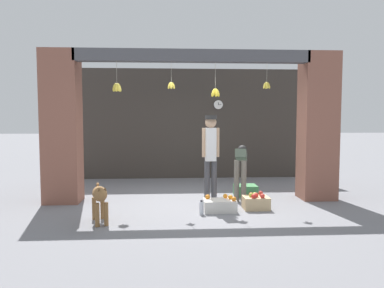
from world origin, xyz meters
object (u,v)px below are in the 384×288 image
at_px(produce_box_green, 246,190).
at_px(worker_stooping, 241,164).
at_px(shopkeeper, 211,151).
at_px(dog, 100,197).
at_px(wall_clock, 218,105).
at_px(water_bottle, 201,208).
at_px(fruit_crate_oranges, 220,205).
at_px(fruit_crate_apples, 256,202).

bearing_deg(produce_box_green, worker_stooping, -118.36).
height_order(shopkeeper, produce_box_green, shopkeeper).
distance_m(dog, wall_clock, 5.22).
bearing_deg(dog, produce_box_green, 107.36).
distance_m(produce_box_green, water_bottle, 1.85).
relative_size(worker_stooping, fruit_crate_oranges, 1.88).
height_order(produce_box_green, wall_clock, wall_clock).
bearing_deg(water_bottle, fruit_crate_apples, 17.23).
xyz_separation_m(fruit_crate_oranges, wall_clock, (0.45, 3.67, 1.93)).
height_order(fruit_crate_apples, wall_clock, wall_clock).
xyz_separation_m(fruit_crate_apples, wall_clock, (-0.25, 3.55, 1.91)).
xyz_separation_m(worker_stooping, fruit_crate_apples, (0.12, -0.86, -0.60)).
bearing_deg(water_bottle, dog, -165.77).
bearing_deg(fruit_crate_apples, produce_box_green, 87.80).
height_order(dog, worker_stooping, worker_stooping).
relative_size(dog, fruit_crate_apples, 1.74).
relative_size(dog, produce_box_green, 1.72).
bearing_deg(water_bottle, shopkeeper, 72.26).
distance_m(water_bottle, wall_clock, 4.40).
bearing_deg(fruit_crate_apples, shopkeeper, 151.22).
distance_m(worker_stooping, produce_box_green, 0.71).
bearing_deg(dog, wall_clock, 132.75).
height_order(worker_stooping, water_bottle, worker_stooping).
bearing_deg(fruit_crate_oranges, worker_stooping, 59.65).
relative_size(produce_box_green, wall_clock, 1.81).
distance_m(shopkeeper, fruit_crate_oranges, 1.09).
bearing_deg(produce_box_green, shopkeeper, -139.56).
bearing_deg(shopkeeper, fruit_crate_apples, 148.36).
height_order(water_bottle, wall_clock, wall_clock).
bearing_deg(shopkeeper, produce_box_green, -142.42).
relative_size(produce_box_green, water_bottle, 1.86).
relative_size(worker_stooping, water_bottle, 4.29).
relative_size(shopkeeper, worker_stooping, 1.59).
xyz_separation_m(dog, shopkeeper, (1.93, 1.19, 0.61)).
bearing_deg(fruit_crate_apples, fruit_crate_oranges, -170.07).
bearing_deg(shopkeeper, worker_stooping, -151.47).
height_order(shopkeeper, water_bottle, shopkeeper).
bearing_deg(fruit_crate_oranges, fruit_crate_apples, 9.93).
bearing_deg(wall_clock, shopkeeper, -100.12).
bearing_deg(fruit_crate_apples, water_bottle, -162.77).
xyz_separation_m(dog, fruit_crate_oranges, (2.04, 0.63, -0.32)).
xyz_separation_m(dog, water_bottle, (1.68, 0.43, -0.32)).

